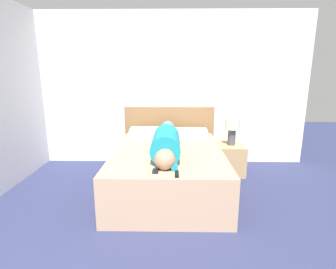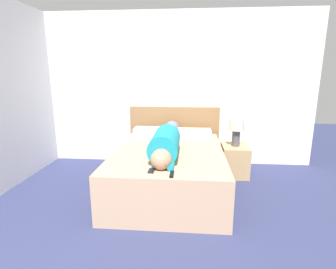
# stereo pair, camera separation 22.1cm
# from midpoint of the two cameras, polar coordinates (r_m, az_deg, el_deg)

# --- Properties ---
(wall_back) EXTENTS (5.21, 0.06, 2.60)m
(wall_back) POSITION_cam_midpoint_polar(r_m,az_deg,el_deg) (4.63, -3.80, 9.65)
(wall_back) COLOR white
(wall_back) RESTS_ON ground_plane
(bed) EXTENTS (1.45, 2.01, 0.58)m
(bed) POSITION_cam_midpoint_polar(r_m,az_deg,el_deg) (3.64, -1.71, -7.74)
(bed) COLOR tan
(bed) RESTS_ON ground_plane
(headboard) EXTENTS (1.57, 0.04, 1.01)m
(headboard) POSITION_cam_midpoint_polar(r_m,az_deg,el_deg) (4.67, -1.08, -0.16)
(headboard) COLOR olive
(headboard) RESTS_ON ground_plane
(nightstand) EXTENTS (0.40, 0.50, 0.48)m
(nightstand) POSITION_cam_midpoint_polar(r_m,az_deg,el_deg) (4.33, 12.00, -5.25)
(nightstand) COLOR tan
(nightstand) RESTS_ON ground_plane
(table_lamp) EXTENTS (0.23, 0.23, 0.42)m
(table_lamp) POSITION_cam_midpoint_polar(r_m,az_deg,el_deg) (4.20, 12.34, 1.39)
(table_lamp) COLOR #4C4C51
(table_lamp) RESTS_ON nightstand
(person_lying) EXTENTS (0.34, 1.80, 0.34)m
(person_lying) POSITION_cam_midpoint_polar(r_m,az_deg,el_deg) (3.43, -2.21, -1.41)
(person_lying) COLOR tan
(person_lying) RESTS_ON bed
(pillow_near_headboard) EXTENTS (0.59, 0.28, 0.13)m
(pillow_near_headboard) POSITION_cam_midpoint_polar(r_m,az_deg,el_deg) (4.30, -5.74, 0.49)
(pillow_near_headboard) COLOR white
(pillow_near_headboard) RESTS_ON bed
(pillow_second) EXTENTS (0.56, 0.28, 0.12)m
(pillow_second) POSITION_cam_midpoint_polar(r_m,az_deg,el_deg) (4.28, 3.25, 0.37)
(pillow_second) COLOR white
(pillow_second) RESTS_ON bed
(tv_remote) EXTENTS (0.04, 0.15, 0.02)m
(tv_remote) POSITION_cam_midpoint_polar(r_m,az_deg,el_deg) (2.69, -0.44, -8.65)
(tv_remote) COLOR black
(tv_remote) RESTS_ON bed
(cell_phone) EXTENTS (0.06, 0.13, 0.01)m
(cell_phone) POSITION_cam_midpoint_polar(r_m,az_deg,el_deg) (2.80, -5.04, -7.97)
(cell_phone) COLOR black
(cell_phone) RESTS_ON bed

